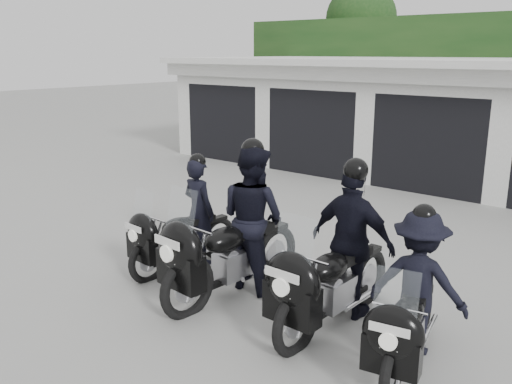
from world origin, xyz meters
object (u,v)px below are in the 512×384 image
Objects in this scene: police_bike_a at (185,223)px; police_bike_d at (415,295)px; police_bike_b at (241,228)px; police_bike_c at (343,253)px.

police_bike_a reaches higher than police_bike_d.
police_bike_c is at bearing 9.27° from police_bike_b.
police_bike_b is at bearing -1.24° from police_bike_a.
police_bike_b is at bearing -173.48° from police_bike_c.
police_bike_a is 1.03× the size of police_bike_d.
police_bike_a is at bearing 165.35° from police_bike_d.
police_bike_b reaches higher than police_bike_c.
police_bike_b is 1.46m from police_bike_c.
police_bike_b is 1.26× the size of police_bike_d.
police_bike_d is at bearing 1.02° from police_bike_b.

